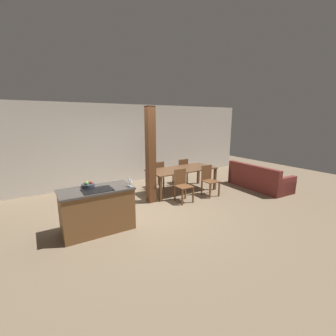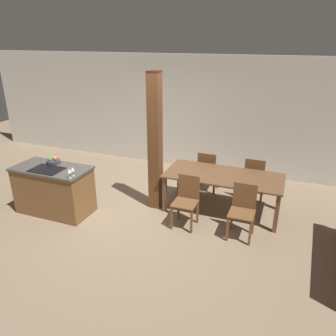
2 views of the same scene
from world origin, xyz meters
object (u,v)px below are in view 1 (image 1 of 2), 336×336
object	(u,v)px
dining_chair_near_left	(182,185)
couch	(259,180)
dining_chair_far_right	(181,171)
dining_chair_near_right	(209,180)
dining_chair_far_left	(157,174)
timber_post	(151,156)
wine_glass_near	(131,181)
wine_glass_middle	(129,180)
fruit_bowl	(88,185)
dining_table	(182,171)
kitchen_island	(97,210)

from	to	relation	value
dining_chair_near_left	couch	distance (m)	2.83
dining_chair_far_right	couch	world-z (taller)	dining_chair_far_right
dining_chair_near_left	dining_chair_near_right	xyz separation A→B (m)	(0.95, 0.00, 0.00)
dining_chair_far_left	dining_chair_far_right	world-z (taller)	same
couch	timber_post	distance (m)	3.76
dining_chair_near_left	wine_glass_near	bearing A→B (deg)	-157.66
wine_glass_middle	dining_chair_far_right	xyz separation A→B (m)	(2.74, 2.06, -0.55)
wine_glass_near	fruit_bowl	bearing A→B (deg)	146.74
dining_table	dining_chair_near_right	size ratio (longest dim) A/B	2.41
wine_glass_near	dining_chair_near_right	bearing A→B (deg)	15.00
dining_chair_far_left	dining_chair_far_right	bearing A→B (deg)	-180.00
wine_glass_near	timber_post	xyz separation A→B (m)	(1.04, 1.14, 0.25)
dining_chair_far_left	dining_chair_far_right	xyz separation A→B (m)	(0.95, 0.00, 0.00)
wine_glass_near	dining_chair_far_left	size ratio (longest dim) A/B	0.19
dining_chair_near_right	couch	distance (m)	1.89
dining_table	kitchen_island	bearing A→B (deg)	-158.09
dining_chair_near_right	couch	xyz separation A→B (m)	(1.85, -0.33, -0.20)
dining_chair_far_left	wine_glass_middle	bearing A→B (deg)	49.06
kitchen_island	dining_chair_far_left	size ratio (longest dim) A/B	1.58
dining_chair_near_right	dining_chair_far_right	world-z (taller)	same
kitchen_island	fruit_bowl	world-z (taller)	fruit_bowl
dining_table	dining_chair_near_left	xyz separation A→B (m)	(-0.48, -0.70, -0.18)
dining_chair_far_left	timber_post	xyz separation A→B (m)	(-0.74, -1.00, 0.80)
dining_chair_near_right	timber_post	xyz separation A→B (m)	(-1.70, 0.41, 0.80)
fruit_bowl	dining_chair_far_left	distance (m)	3.05
kitchen_island	dining_chair_near_left	xyz separation A→B (m)	(2.40, 0.45, 0.02)
kitchen_island	wine_glass_middle	size ratio (longest dim) A/B	8.29
fruit_bowl	dining_chair_near_right	bearing A→B (deg)	4.28
wine_glass_near	dining_chair_near_left	xyz separation A→B (m)	(1.78, 0.73, -0.55)
couch	dining_table	bearing A→B (deg)	68.58
kitchen_island	couch	bearing A→B (deg)	1.38
kitchen_island	dining_chair_far_left	xyz separation A→B (m)	(2.40, 1.86, 0.02)
wine_glass_middle	dining_chair_far_left	distance (m)	2.78
wine_glass_middle	dining_chair_near_left	bearing A→B (deg)	19.98
wine_glass_near	dining_chair_far_right	xyz separation A→B (m)	(2.74, 2.14, -0.55)
wine_glass_near	timber_post	world-z (taller)	timber_post
dining_table	wine_glass_near	bearing A→B (deg)	-147.55
kitchen_island	dining_chair_far_right	xyz separation A→B (m)	(3.36, 1.86, 0.02)
couch	timber_post	xyz separation A→B (m)	(-3.55, 0.74, 1.00)
dining_table	dining_chair_near_left	world-z (taller)	dining_chair_near_left
dining_chair_far_left	timber_post	distance (m)	1.48
wine_glass_middle	dining_chair_near_right	distance (m)	2.87
kitchen_island	dining_chair_near_right	bearing A→B (deg)	7.71
wine_glass_near	couch	distance (m)	4.67
dining_chair_near_right	dining_chair_near_left	bearing A→B (deg)	180.00
kitchen_island	timber_post	xyz separation A→B (m)	(1.66, 0.86, 0.82)
dining_chair_near_right	dining_chair_far_left	world-z (taller)	same
kitchen_island	dining_table	bearing A→B (deg)	21.91
dining_table	dining_chair_far_right	xyz separation A→B (m)	(0.48, 0.70, -0.18)
dining_chair_near_left	timber_post	bearing A→B (deg)	151.14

